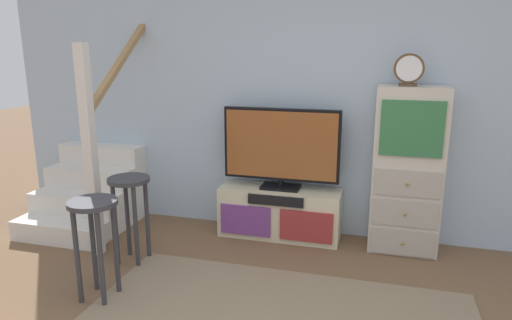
{
  "coord_description": "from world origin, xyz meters",
  "views": [
    {
      "loc": [
        0.58,
        -1.8,
        1.77
      ],
      "look_at": [
        -0.41,
        1.74,
        0.85
      ],
      "focal_mm": 32.08,
      "sensor_mm": 36.0,
      "label": 1
    }
  ],
  "objects_px": {
    "television": "(281,147)",
    "bar_stool_near": "(95,227)",
    "side_cabinet": "(407,171)",
    "media_console": "(280,213)",
    "bar_stool_far": "(130,200)",
    "desk_clock": "(409,70)"
  },
  "relations": [
    {
      "from": "desk_clock",
      "to": "media_console",
      "type": "bearing_deg",
      "value": 179.74
    },
    {
      "from": "media_console",
      "to": "side_cabinet",
      "type": "relative_size",
      "value": 0.78
    },
    {
      "from": "side_cabinet",
      "to": "bar_stool_near",
      "type": "relative_size",
      "value": 1.96
    },
    {
      "from": "desk_clock",
      "to": "bar_stool_far",
      "type": "xyz_separation_m",
      "value": [
        -2.14,
        -0.83,
        -1.04
      ]
    },
    {
      "from": "bar_stool_near",
      "to": "television",
      "type": "bearing_deg",
      "value": 55.27
    },
    {
      "from": "side_cabinet",
      "to": "television",
      "type": "bearing_deg",
      "value": 179.3
    },
    {
      "from": "media_console",
      "to": "bar_stool_far",
      "type": "xyz_separation_m",
      "value": [
        -1.08,
        -0.84,
        0.31
      ]
    },
    {
      "from": "side_cabinet",
      "to": "bar_stool_far",
      "type": "distance_m",
      "value": 2.36
    },
    {
      "from": "desk_clock",
      "to": "television",
      "type": "bearing_deg",
      "value": 178.46
    },
    {
      "from": "desk_clock",
      "to": "bar_stool_near",
      "type": "bearing_deg",
      "value": -145.51
    },
    {
      "from": "media_console",
      "to": "desk_clock",
      "type": "distance_m",
      "value": 1.72
    },
    {
      "from": "desk_clock",
      "to": "bar_stool_near",
      "type": "height_order",
      "value": "desk_clock"
    },
    {
      "from": "side_cabinet",
      "to": "desk_clock",
      "type": "bearing_deg",
      "value": -163.79
    },
    {
      "from": "television",
      "to": "desk_clock",
      "type": "distance_m",
      "value": 1.28
    },
    {
      "from": "media_console",
      "to": "bar_stool_near",
      "type": "bearing_deg",
      "value": -125.18
    },
    {
      "from": "bar_stool_near",
      "to": "bar_stool_far",
      "type": "height_order",
      "value": "bar_stool_near"
    },
    {
      "from": "television",
      "to": "media_console",
      "type": "bearing_deg",
      "value": -90.0
    },
    {
      "from": "side_cabinet",
      "to": "bar_stool_near",
      "type": "xyz_separation_m",
      "value": [
        -2.12,
        -1.44,
        -0.18
      ]
    },
    {
      "from": "television",
      "to": "bar_stool_near",
      "type": "bearing_deg",
      "value": -124.73
    },
    {
      "from": "side_cabinet",
      "to": "bar_stool_far",
      "type": "xyz_separation_m",
      "value": [
        -2.19,
        -0.85,
        -0.18
      ]
    },
    {
      "from": "media_console",
      "to": "television",
      "type": "bearing_deg",
      "value": 90.0
    },
    {
      "from": "media_console",
      "to": "desk_clock",
      "type": "height_order",
      "value": "desk_clock"
    }
  ]
}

